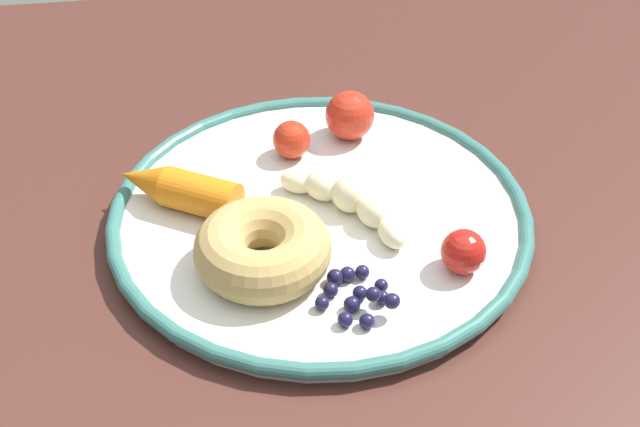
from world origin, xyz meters
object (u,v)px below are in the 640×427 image
Objects in this scene: blueberry_pile at (357,294)px; donut at (263,249)px; tomato_mid at (463,252)px; tomato_near at (350,115)px; tomato_far at (287,140)px; carrot_orange at (177,189)px; plate at (320,216)px; banana at (347,199)px; dining_table at (312,341)px.

donut is at bearing 145.48° from blueberry_pile.
tomato_mid reaches higher than blueberry_pile.
tomato_mid is at bearing -7.97° from donut.
tomato_near is 1.33× the size of tomato_far.
plate is at bearing -13.59° from carrot_orange.
dining_table is at bearing -125.52° from banana.
tomato_mid is at bearing -39.43° from plate.
tomato_far is at bearing 30.53° from carrot_orange.
dining_table is 12.35× the size of banana.
banana is 3.12× the size of tomato_mid.
blueberry_pile reaches higher than plate.
blueberry_pile is at bearing -34.52° from donut.
plate reaches higher than dining_table.
carrot_orange is 1.05× the size of donut.
plate is 3.20× the size of banana.
plate is at bearing 97.01° from blueberry_pile.
blueberry_pile is at bearing -164.56° from tomato_mid.
banana is 2.42× the size of tomato_near.
tomato_near is at bearing 79.56° from banana.
dining_table is 0.16m from carrot_orange.
blueberry_pile is 1.77× the size of tomato_mid.
carrot_orange is 3.24× the size of tomato_far.
carrot_orange is 0.11m from tomato_far.
tomato_far is at bearing 99.21° from blueberry_pile.
carrot_orange is (-0.13, 0.03, 0.00)m from banana.
carrot_orange is 0.10m from donut.
carrot_orange is (-0.11, 0.03, 0.02)m from plate.
banana is at bearing -100.44° from tomato_near.
carrot_orange is at bearing 168.45° from banana.
tomato_near is (0.09, 0.16, 0.00)m from donut.
banana is at bearing 54.48° from dining_table.
donut reaches higher than carrot_orange.
banana reaches higher than dining_table.
carrot_orange is 0.18m from blueberry_pile.
tomato_mid reaches higher than carrot_orange.
dining_table is 12.29× the size of carrot_orange.
dining_table is at bearing -109.42° from tomato_near.
tomato_near is 0.06m from tomato_far.
donut is (0.06, -0.08, 0.00)m from carrot_orange.
blueberry_pile is (0.12, -0.13, -0.01)m from carrot_orange.
tomato_far is at bearing 115.26° from banana.
tomato_far reaches higher than plate.
blueberry_pile is 1.83× the size of tomato_far.
banana is at bearing 38.59° from donut.
tomato_far is (-0.04, 0.08, 0.00)m from banana.
dining_table is 0.12m from banana.
tomato_mid is (0.07, -0.08, 0.00)m from banana.
carrot_orange is 0.17m from tomato_near.
banana is at bearing -0.72° from plate.
tomato_near is 1.29× the size of tomato_mid.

